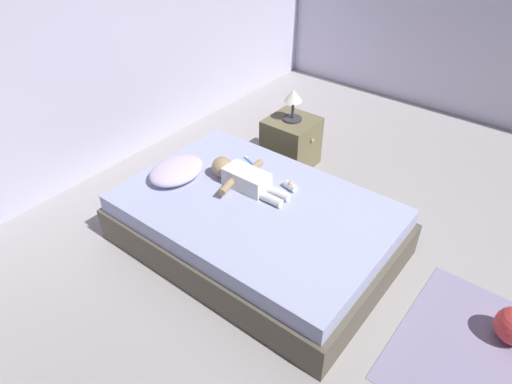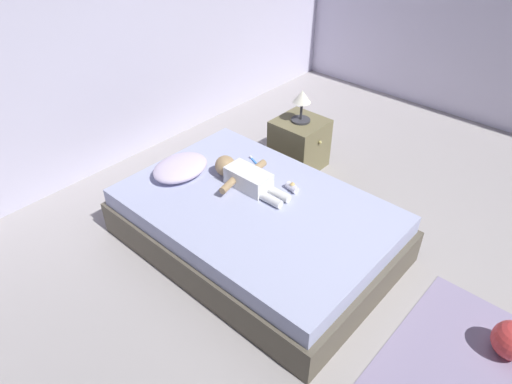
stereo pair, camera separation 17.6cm
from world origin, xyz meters
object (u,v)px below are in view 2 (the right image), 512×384
object	(u,v)px
toothbrush	(255,162)
nightstand	(299,144)
bed	(256,225)
baby_bottle	(292,187)
pillow	(180,167)
toy_ball	(512,340)
baby	(244,177)
lamp	(302,101)

from	to	relation	value
toothbrush	nightstand	world-z (taller)	nightstand
bed	toothbrush	world-z (taller)	toothbrush
nightstand	baby_bottle	xyz separation A→B (m)	(-0.82, -0.56, 0.20)
pillow	toy_ball	distance (m)	2.55
pillow	baby_bottle	bearing A→B (deg)	-62.31
pillow	baby	world-z (taller)	baby
pillow	nightstand	size ratio (longest dim) A/B	0.97
toothbrush	bed	bearing A→B (deg)	-136.82
toothbrush	toy_ball	size ratio (longest dim) A/B	0.69
toothbrush	lamp	bearing A→B (deg)	6.34
bed	pillow	world-z (taller)	pillow
nightstand	toy_ball	world-z (taller)	nightstand
baby	toy_ball	bearing A→B (deg)	-84.72
baby	baby_bottle	distance (m)	0.38
pillow	baby_bottle	distance (m)	0.90
toy_ball	lamp	bearing A→B (deg)	69.97
lamp	toy_ball	bearing A→B (deg)	-110.03
lamp	baby	bearing A→B (deg)	-167.14
lamp	baby_bottle	size ratio (longest dim) A/B	2.59
toothbrush	lamp	world-z (taller)	lamp
pillow	lamp	distance (m)	1.28
pillow	baby	size ratio (longest dim) A/B	0.69
toothbrush	nightstand	distance (m)	0.75
nightstand	toy_ball	size ratio (longest dim) A/B	2.03
baby	baby_bottle	bearing A→B (deg)	-60.94
toothbrush	toy_ball	bearing A→B (deg)	-92.57
bed	baby	distance (m)	0.38
bed	lamp	size ratio (longest dim) A/B	6.75
toothbrush	baby	bearing A→B (deg)	-152.24
nightstand	baby_bottle	distance (m)	1.01
baby_bottle	pillow	bearing A→B (deg)	117.69
pillow	baby_bottle	xyz separation A→B (m)	(0.42, -0.80, -0.03)
bed	toothbrush	xyz separation A→B (m)	(0.40, 0.38, 0.22)
bed	nightstand	size ratio (longest dim) A/B	4.18
baby	lamp	bearing A→B (deg)	12.86
pillow	nightstand	world-z (taller)	pillow
pillow	toothbrush	world-z (taller)	pillow
bed	toothbrush	size ratio (longest dim) A/B	12.32
baby_bottle	baby	bearing A→B (deg)	119.06
nightstand	lamp	world-z (taller)	lamp
toothbrush	nightstand	xyz separation A→B (m)	(0.72, 0.08, -0.18)
pillow	nightstand	bearing A→B (deg)	-10.90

